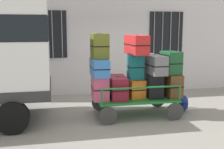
{
  "coord_description": "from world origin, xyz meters",
  "views": [
    {
      "loc": [
        -1.66,
        -6.94,
        2.22
      ],
      "look_at": [
        -0.25,
        -0.19,
        1.07
      ],
      "focal_mm": 45.62,
      "sensor_mm": 36.0,
      "label": 1
    }
  ],
  "objects": [
    {
      "name": "ground_plane",
      "position": [
        0.0,
        0.0,
        0.0
      ],
      "size": [
        40.0,
        40.0,
        0.0
      ],
      "primitive_type": "plane",
      "color": "gray"
    },
    {
      "name": "building_wall",
      "position": [
        0.0,
        2.55,
        2.5
      ],
      "size": [
        12.0,
        0.38,
        5.0
      ],
      "color": "silver",
      "rests_on": "ground"
    },
    {
      "name": "luggage_cart",
      "position": [
        0.36,
        -0.19,
        0.38
      ],
      "size": [
        2.07,
        1.24,
        0.47
      ],
      "color": "#1E722D",
      "rests_on": "ground"
    },
    {
      "name": "cart_railing",
      "position": [
        0.36,
        -0.19,
        0.78
      ],
      "size": [
        1.95,
        1.1,
        0.38
      ],
      "color": "#1E722D",
      "rests_on": "luggage_cart"
    },
    {
      "name": "suitcase_left_bottom",
      "position": [
        -0.55,
        -0.2,
        0.76
      ],
      "size": [
        0.4,
        0.69,
        0.57
      ],
      "color": "#CC4C72",
      "rests_on": "luggage_cart"
    },
    {
      "name": "suitcase_left_middle",
      "position": [
        -0.55,
        -0.15,
        1.26
      ],
      "size": [
        0.39,
        0.85,
        0.43
      ],
      "color": "#3372C6",
      "rests_on": "suitcase_left_bottom"
    },
    {
      "name": "suitcase_left_top",
      "position": [
        -0.55,
        -0.21,
        1.78
      ],
      "size": [
        0.42,
        0.43,
        0.61
      ],
      "color": "#4C5119",
      "rests_on": "suitcase_left_middle"
    },
    {
      "name": "suitcase_midleft_bottom",
      "position": [
        -0.1,
        -0.19,
        0.75
      ],
      "size": [
        0.47,
        0.91,
        0.55
      ],
      "color": "maroon",
      "rests_on": "luggage_cart"
    },
    {
      "name": "suitcase_center_bottom",
      "position": [
        0.36,
        -0.19,
        0.7
      ],
      "size": [
        0.43,
        0.53,
        0.45
      ],
      "color": "orange",
      "rests_on": "luggage_cart"
    },
    {
      "name": "suitcase_center_middle",
      "position": [
        0.36,
        -0.15,
        1.25
      ],
      "size": [
        0.39,
        0.39,
        0.64
      ],
      "color": "#0F5960",
      "rests_on": "suitcase_center_bottom"
    },
    {
      "name": "suitcase_center_top",
      "position": [
        0.36,
        -0.22,
        1.8
      ],
      "size": [
        0.43,
        0.89,
        0.47
      ],
      "color": "#B21E1E",
      "rests_on": "suitcase_center_middle"
    },
    {
      "name": "suitcase_midright_bottom",
      "position": [
        0.82,
        -0.2,
        0.77
      ],
      "size": [
        0.43,
        0.74,
        0.6
      ],
      "color": "black",
      "rests_on": "luggage_cart"
    },
    {
      "name": "suitcase_midright_middle",
      "position": [
        0.82,
        -0.2,
        1.3
      ],
      "size": [
        0.43,
        1.03,
        0.47
      ],
      "color": "slate",
      "rests_on": "suitcase_midright_bottom"
    },
    {
      "name": "suitcase_right_bottom",
      "position": [
        1.28,
        -0.2,
        0.76
      ],
      "size": [
        0.45,
        0.81,
        0.58
      ],
      "color": "brown",
      "rests_on": "luggage_cart"
    },
    {
      "name": "suitcase_right_middle",
      "position": [
        1.28,
        -0.23,
        1.33
      ],
      "size": [
        0.43,
        0.6,
        0.58
      ],
      "color": "#194C28",
      "rests_on": "suitcase_right_bottom"
    },
    {
      "name": "backpack",
      "position": [
        1.71,
        -0.14,
        0.22
      ],
      "size": [
        0.27,
        0.22,
        0.44
      ],
      "color": "navy",
      "rests_on": "ground"
    }
  ]
}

